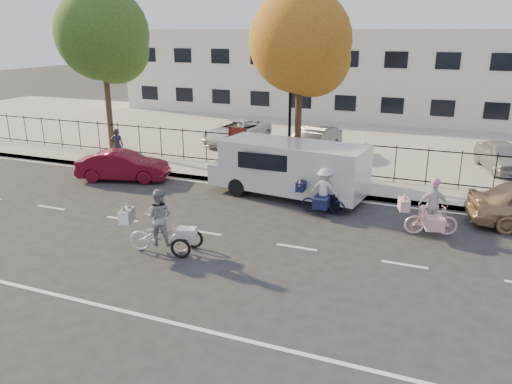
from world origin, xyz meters
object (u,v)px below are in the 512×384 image
at_px(lot_car_b, 237,132).
at_px(lot_car_d, 502,156).
at_px(unicorn_bike, 431,214).
at_px(pedestrian, 117,145).
at_px(bull_bike, 323,196).
at_px(white_van, 290,167).
at_px(lamppost, 290,103).
at_px(zebra_trike, 160,228).
at_px(lot_car_c, 312,142).
at_px(red_sedan, 123,166).

height_order(lot_car_b, lot_car_d, lot_car_b).
height_order(unicorn_bike, pedestrian, unicorn_bike).
bearing_deg(lot_car_d, bull_bike, -143.75).
xyz_separation_m(bull_bike, white_van, (-1.58, 1.27, 0.51)).
height_order(lamppost, lot_car_b, lamppost).
relative_size(zebra_trike, bull_bike, 1.27).
bearing_deg(pedestrian, lot_car_c, -179.70).
xyz_separation_m(lamppost, lot_car_c, (0.06, 3.40, -2.27)).
xyz_separation_m(lot_car_c, lot_car_d, (8.28, 0.52, -0.07)).
distance_m(unicorn_bike, pedestrian, 14.33).
xyz_separation_m(unicorn_bike, white_van, (-5.07, 1.88, 0.47)).
bearing_deg(white_van, zebra_trike, -100.19).
distance_m(pedestrian, lot_car_b, 6.60).
relative_size(zebra_trike, red_sedan, 0.58).
xyz_separation_m(zebra_trike, lot_car_d, (9.30, 12.40, 0.06)).
bearing_deg(unicorn_bike, zebra_trike, 104.97).
height_order(unicorn_bike, lot_car_b, unicorn_bike).
bearing_deg(white_van, lot_car_d, 47.83).
relative_size(zebra_trike, unicorn_bike, 1.17).
bearing_deg(unicorn_bike, lot_car_d, -31.54).
relative_size(zebra_trike, lot_car_b, 0.47).
bearing_deg(red_sedan, lot_car_d, -80.89).
xyz_separation_m(bull_bike, red_sedan, (-8.65, 0.79, -0.02)).
xyz_separation_m(lamppost, white_van, (0.88, -2.52, -1.98)).
distance_m(zebra_trike, lot_car_d, 15.50).
xyz_separation_m(pedestrian, lot_car_c, (8.02, 4.38, -0.08)).
bearing_deg(zebra_trike, red_sedan, 29.99).
bearing_deg(bull_bike, white_van, 50.34).
relative_size(lamppost, zebra_trike, 2.02).
distance_m(white_van, lot_car_b, 8.92).
bearing_deg(white_van, lot_car_c, 104.87).
relative_size(pedestrian, lot_car_d, 0.42).
distance_m(zebra_trike, bull_bike, 5.80).
relative_size(unicorn_bike, pedestrian, 1.20).
bearing_deg(bull_bike, lot_car_b, 38.62).
height_order(red_sedan, lot_car_b, lot_car_b).
distance_m(bull_bike, lot_car_b, 10.89).
xyz_separation_m(lot_car_b, lot_car_d, (12.81, -0.69, -0.01)).
xyz_separation_m(lot_car_b, lot_car_c, (4.53, -1.21, 0.06)).
bearing_deg(bull_bike, pedestrian, 74.04).
distance_m(zebra_trike, pedestrian, 10.26).
xyz_separation_m(zebra_trike, lot_car_b, (-3.50, 13.09, 0.07)).
bearing_deg(lot_car_b, pedestrian, -112.96).
distance_m(unicorn_bike, lot_car_b, 13.78).
xyz_separation_m(lamppost, zebra_trike, (-0.96, -8.47, -2.40)).
height_order(lamppost, lot_car_d, lamppost).
bearing_deg(red_sedan, unicorn_bike, -112.94).
distance_m(lot_car_b, lot_car_c, 4.69).
distance_m(bull_bike, white_van, 2.09).
relative_size(white_van, red_sedan, 1.63).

